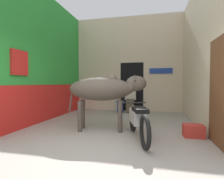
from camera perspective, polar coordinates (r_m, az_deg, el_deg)
name	(u,v)px	position (r m, az deg, el deg)	size (l,w,h in m)	color
ground_plane	(89,154)	(3.22, -7.52, -20.13)	(30.00, 30.00, 0.00)	#9E9389
wall_left_shopfront	(46,60)	(6.31, -20.65, 9.14)	(0.25, 4.90, 4.15)	green
wall_back_with_doorway	(129,71)	(8.00, 5.73, 5.98)	(4.63, 0.93, 4.15)	beige
wall_right_with_door	(203,53)	(5.44, 27.60, 10.62)	(0.22, 4.90, 4.15)	beige
cow	(105,90)	(4.47, -2.36, 0.00)	(2.03, 0.88, 1.46)	#4C4238
motorcycle_near	(138,119)	(3.89, 8.47, -9.66)	(0.72, 1.80, 0.76)	black
shopkeeper_seated	(130,97)	(7.23, 6.00, -2.44)	(0.44, 0.33, 1.24)	brown
plastic_stool	(120,106)	(7.30, 2.69, -5.52)	(0.36, 0.36, 0.47)	#2856B2
crate	(193,131)	(4.45, 25.04, -12.11)	(0.44, 0.32, 0.28)	red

